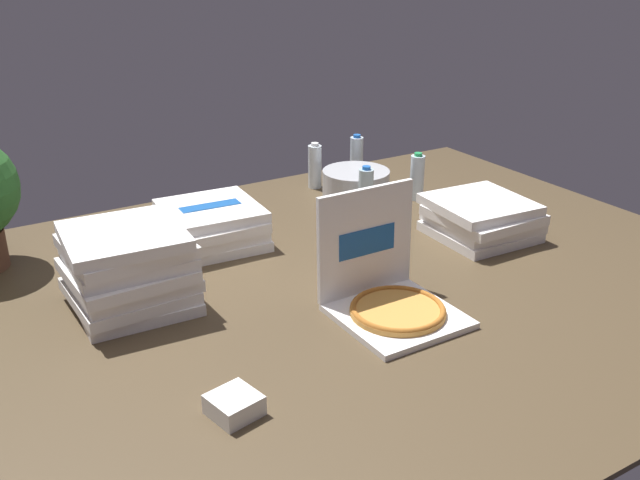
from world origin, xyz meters
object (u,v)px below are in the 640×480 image
(ice_bucket, at_px, (356,183))
(napkin_pile, at_px, (234,405))
(pizza_stack_left_mid, at_px, (481,218))
(water_bottle_0, at_px, (315,166))
(open_pizza_box, at_px, (389,292))
(pizza_stack_right_mid, at_px, (211,226))
(water_bottle_3, at_px, (366,192))
(water_bottle_1, at_px, (356,157))
(water_bottle_2, at_px, (417,177))
(pizza_stack_right_near, at_px, (128,269))

(ice_bucket, height_order, napkin_pile, ice_bucket)
(pizza_stack_left_mid, distance_m, water_bottle_0, 0.96)
(open_pizza_box, height_order, ice_bucket, open_pizza_box)
(pizza_stack_right_mid, distance_m, water_bottle_3, 0.74)
(pizza_stack_right_mid, bearing_deg, water_bottle_3, -4.58)
(pizza_stack_left_mid, height_order, water_bottle_1, water_bottle_1)
(water_bottle_2, bearing_deg, ice_bucket, 139.05)
(ice_bucket, relative_size, water_bottle_3, 1.41)
(pizza_stack_right_near, distance_m, napkin_pile, 0.75)
(water_bottle_1, relative_size, napkin_pile, 1.88)
(ice_bucket, bearing_deg, pizza_stack_right_mid, -167.97)
(pizza_stack_left_mid, xyz_separation_m, napkin_pile, (-1.43, -0.57, -0.05))
(ice_bucket, distance_m, water_bottle_0, 0.24)
(pizza_stack_left_mid, distance_m, pizza_stack_right_near, 1.48)
(open_pizza_box, distance_m, water_bottle_2, 1.16)
(water_bottle_1, bearing_deg, pizza_stack_left_mid, -89.85)
(pizza_stack_right_near, distance_m, water_bottle_0, 1.41)
(napkin_pile, bearing_deg, water_bottle_3, 42.05)
(pizza_stack_right_near, bearing_deg, water_bottle_3, 13.93)
(pizza_stack_right_near, bearing_deg, pizza_stack_right_mid, 38.15)
(pizza_stack_right_mid, relative_size, pizza_stack_left_mid, 0.98)
(open_pizza_box, xyz_separation_m, water_bottle_3, (0.46, 0.80, 0.03))
(pizza_stack_right_mid, distance_m, napkin_pile, 1.17)
(water_bottle_0, bearing_deg, pizza_stack_right_mid, -151.93)
(pizza_stack_right_mid, xyz_separation_m, ice_bucket, (0.85, 0.18, -0.02))
(open_pizza_box, xyz_separation_m, water_bottle_1, (0.74, 1.28, 0.03))
(open_pizza_box, bearing_deg, water_bottle_3, 59.95)
(water_bottle_0, bearing_deg, open_pizza_box, -110.36)
(water_bottle_0, xyz_separation_m, napkin_pile, (-1.15, -1.49, -0.08))
(pizza_stack_right_near, bearing_deg, open_pizza_box, -34.66)
(napkin_pile, bearing_deg, water_bottle_1, 46.79)
(open_pizza_box, xyz_separation_m, pizza_stack_right_near, (-0.73, 0.50, 0.07))
(pizza_stack_right_mid, relative_size, water_bottle_0, 1.83)
(pizza_stack_right_mid, height_order, water_bottle_1, water_bottle_1)
(pizza_stack_left_mid, height_order, water_bottle_3, water_bottle_3)
(water_bottle_1, height_order, water_bottle_2, same)
(pizza_stack_right_mid, height_order, water_bottle_3, water_bottle_3)
(pizza_stack_right_mid, height_order, ice_bucket, pizza_stack_right_mid)
(pizza_stack_left_mid, bearing_deg, pizza_stack_right_near, 173.49)
(open_pizza_box, relative_size, water_bottle_1, 1.74)
(water_bottle_1, xyz_separation_m, napkin_pile, (-1.42, -1.51, -0.08))
(pizza_stack_right_mid, relative_size, water_bottle_2, 1.83)
(water_bottle_3, bearing_deg, pizza_stack_right_mid, 175.42)
(pizza_stack_right_mid, bearing_deg, pizza_stack_left_mid, -27.21)
(open_pizza_box, xyz_separation_m, water_bottle_0, (0.47, 1.26, 0.03))
(water_bottle_0, bearing_deg, ice_bucket, -63.80)
(pizza_stack_left_mid, height_order, ice_bucket, pizza_stack_left_mid)
(open_pizza_box, relative_size, pizza_stack_right_near, 0.97)
(open_pizza_box, xyz_separation_m, napkin_pile, (-0.69, -0.24, -0.05))
(pizza_stack_left_mid, relative_size, water_bottle_3, 1.86)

